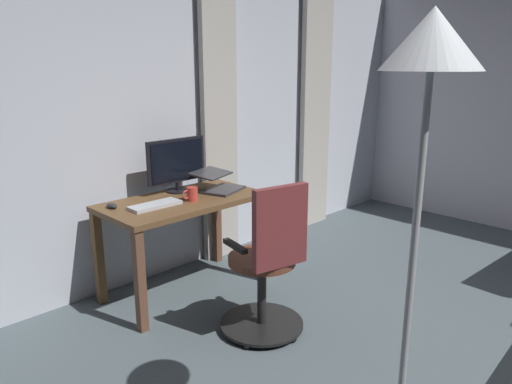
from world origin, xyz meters
The scene contains 11 objects.
back_room_partition centered at (0.00, -2.69, 1.38)m, with size 6.27×0.10×2.75m, color silver.
curtain_left_panel centered at (-1.77, -2.58, 1.24)m, with size 0.42×0.06×2.48m, color #B8B2A6.
curtain_right_panel centered at (-0.44, -2.58, 1.24)m, with size 0.37×0.06×2.48m, color #B8B2A6.
desk centered at (0.25, -2.22, 0.64)m, with size 1.21×0.64×0.75m.
office_chair centered at (0.24, -1.32, 0.47)m, with size 0.56×0.56×1.03m.
computer_monitor centered at (0.14, -2.42, 0.98)m, with size 0.52×0.18×0.42m.
computer_keyboard centered at (0.51, -2.18, 0.76)m, with size 0.38×0.14×0.02m, color #B7BCC1.
laptop centered at (-0.11, -2.21, 0.80)m, with size 0.42×0.43×0.15m.
computer_mouse centered at (0.74, -2.37, 0.77)m, with size 0.06×0.10×0.04m, color #232328.
mug_coffee centered at (0.23, -2.13, 0.80)m, with size 0.13×0.08×0.10m.
floor_lamp centered at (0.67, -0.14, 1.66)m, with size 0.36×0.36×1.92m.
Camera 1 is at (2.32, 0.67, 1.74)m, focal length 34.11 mm.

